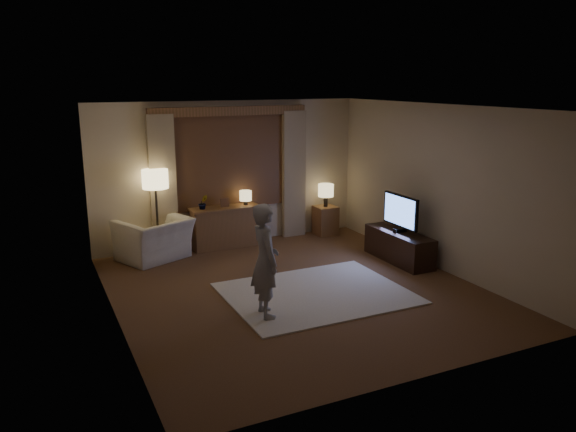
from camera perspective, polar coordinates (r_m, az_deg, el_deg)
room at (r=8.23m, az=-0.69°, el=2.31°), size 5.04×5.54×2.64m
rug at (r=8.04m, az=2.89°, el=-7.84°), size 2.50×2.00×0.02m
sideboard at (r=10.20m, az=-6.37°, el=-1.21°), size 1.20×0.40×0.70m
picture_frame at (r=10.09m, az=-6.44°, el=1.26°), size 0.16×0.02×0.20m
plant at (r=9.96m, az=-8.62°, el=1.32°), size 0.17×0.13×0.30m
table_lamp_sideboard at (r=10.20m, az=-4.33°, el=2.01°), size 0.22×0.22×0.30m
floor_lamp at (r=9.68m, az=-13.33°, el=3.21°), size 0.44×0.44×1.50m
armchair at (r=9.69m, az=-13.44°, el=-2.31°), size 1.37×1.30×0.70m
side_table at (r=10.98m, az=3.82°, el=-0.45°), size 0.40×0.40×0.56m
table_lamp_side at (r=10.85m, az=3.87°, el=2.56°), size 0.30×0.30×0.44m
tv_stand at (r=9.55m, az=11.21°, el=-3.04°), size 0.45×1.40×0.50m
tv at (r=9.40m, az=11.37°, el=0.42°), size 0.21×0.86×0.62m
person at (r=7.06m, az=-2.33°, el=-4.53°), size 0.39×0.56×1.46m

